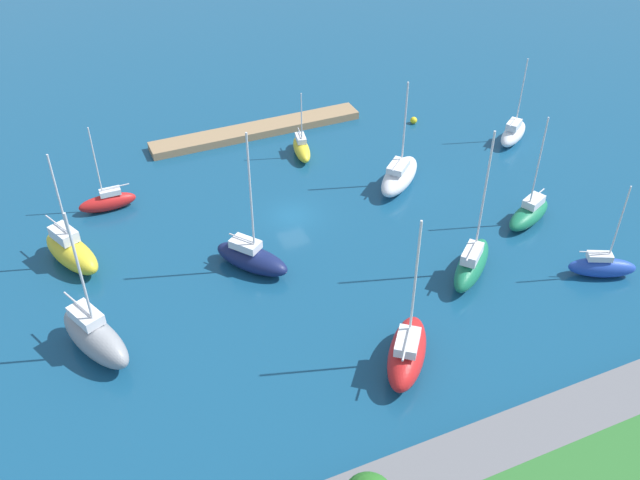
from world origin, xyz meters
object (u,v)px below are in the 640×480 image
at_px(sailboat_green_by_breakwater, 529,213).
at_px(sailboat_red_far_south, 108,201).
at_px(sailboat_navy_west_end, 251,257).
at_px(sailboat_white_lone_north, 513,133).
at_px(sailboat_white_along_channel, 399,175).
at_px(sailboat_green_east_end, 472,263).
at_px(sailboat_yellow_lone_south, 71,251).
at_px(pier_dock, 257,130).
at_px(sailboat_yellow_inner_mooring, 302,148).
at_px(sailboat_red_near_pier, 407,352).
at_px(sailboat_blue_mid_basin, 602,266).
at_px(sailboat_gray_off_beacon, 95,337).
at_px(mooring_buoy_yellow, 414,120).

xyz_separation_m(sailboat_green_by_breakwater, sailboat_red_far_south, (33.30, -16.67, -0.08)).
bearing_deg(sailboat_navy_west_end, sailboat_white_lone_north, 68.78).
bearing_deg(sailboat_white_along_channel, sailboat_green_by_breakwater, -93.21).
bearing_deg(sailboat_red_far_south, sailboat_green_east_end, 140.13).
height_order(sailboat_white_along_channel, sailboat_white_lone_north, sailboat_white_along_channel).
distance_m(sailboat_yellow_lone_south, sailboat_green_east_end, 31.89).
height_order(pier_dock, sailboat_yellow_inner_mooring, sailboat_yellow_inner_mooring).
bearing_deg(sailboat_yellow_lone_south, sailboat_white_lone_north, 69.84).
distance_m(pier_dock, sailboat_red_near_pier, 35.44).
xyz_separation_m(sailboat_yellow_lone_south, sailboat_blue_mid_basin, (-38.04, 18.23, -0.38)).
xyz_separation_m(sailboat_navy_west_end, sailboat_white_lone_north, (-31.68, -8.88, -0.09)).
bearing_deg(pier_dock, sailboat_navy_west_end, 69.44).
bearing_deg(sailboat_white_lone_north, pier_dock, 117.40).
bearing_deg(sailboat_navy_west_end, sailboat_gray_off_beacon, -107.68).
distance_m(sailboat_yellow_lone_south, sailboat_red_far_south, 7.85).
height_order(sailboat_yellow_lone_south, sailboat_red_far_south, sailboat_yellow_lone_south).
relative_size(sailboat_white_lone_north, sailboat_red_far_south, 1.07).
height_order(sailboat_gray_off_beacon, sailboat_yellow_inner_mooring, sailboat_gray_off_beacon).
bearing_deg(sailboat_white_along_channel, sailboat_yellow_inner_mooring, 83.62).
distance_m(sailboat_red_near_pier, sailboat_gray_off_beacon, 21.39).
bearing_deg(sailboat_gray_off_beacon, mooring_buoy_yellow, 96.31).
bearing_deg(sailboat_red_near_pier, sailboat_gray_off_beacon, 101.18).
distance_m(sailboat_blue_mid_basin, mooring_buoy_yellow, 28.41).
bearing_deg(sailboat_green_by_breakwater, mooring_buoy_yellow, -114.21).
height_order(sailboat_white_along_channel, sailboat_blue_mid_basin, sailboat_white_along_channel).
distance_m(sailboat_gray_off_beacon, sailboat_green_by_breakwater, 37.16).
bearing_deg(sailboat_red_near_pier, sailboat_green_by_breakwater, -21.27).
xyz_separation_m(sailboat_yellow_lone_south, sailboat_yellow_inner_mooring, (-23.53, -8.66, -0.47)).
bearing_deg(sailboat_red_near_pier, sailboat_yellow_inner_mooring, 29.92).
relative_size(sailboat_red_near_pier, sailboat_navy_west_end, 0.97).
relative_size(sailboat_white_along_channel, sailboat_white_lone_north, 1.16).
distance_m(sailboat_red_near_pier, sailboat_green_by_breakwater, 21.00).
height_order(sailboat_red_near_pier, mooring_buoy_yellow, sailboat_red_near_pier).
relative_size(pier_dock, sailboat_red_near_pier, 1.89).
distance_m(pier_dock, sailboat_white_lone_north, 26.73).
distance_m(pier_dock, sailboat_green_by_breakwater, 29.68).
distance_m(sailboat_yellow_inner_mooring, sailboat_white_lone_north, 22.05).
bearing_deg(sailboat_green_by_breakwater, sailboat_white_along_channel, -76.22).
height_order(sailboat_white_along_channel, sailboat_green_by_breakwater, sailboat_white_along_channel).
height_order(sailboat_white_along_channel, sailboat_red_far_south, sailboat_white_along_channel).
bearing_deg(sailboat_navy_west_end, sailboat_yellow_lone_south, -152.56).
bearing_deg(sailboat_blue_mid_basin, mooring_buoy_yellow, 117.53).
bearing_deg(sailboat_green_by_breakwater, sailboat_red_near_pier, 6.13).
distance_m(sailboat_green_by_breakwater, sailboat_white_lone_north, 14.58).
bearing_deg(sailboat_green_east_end, pier_dock, 64.30).
relative_size(sailboat_blue_mid_basin, sailboat_red_far_south, 1.01).
bearing_deg(sailboat_green_by_breakwater, pier_dock, -80.83).
height_order(sailboat_white_along_channel, sailboat_gray_off_beacon, sailboat_gray_off_beacon).
xyz_separation_m(sailboat_green_east_end, sailboat_white_along_channel, (-1.16, -13.85, -0.07)).
height_order(sailboat_green_east_end, sailboat_white_along_channel, sailboat_green_east_end).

